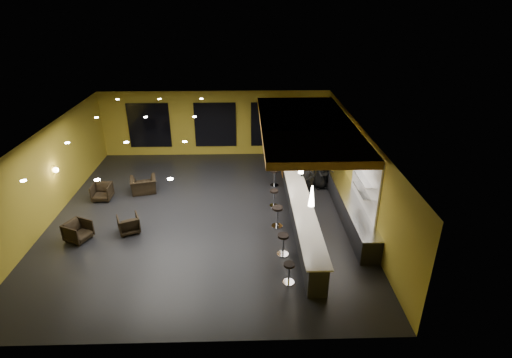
{
  "coord_description": "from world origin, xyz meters",
  "views": [
    {
      "loc": [
        1.59,
        -14.01,
        8.19
      ],
      "look_at": [
        2.0,
        0.5,
        1.3
      ],
      "focal_mm": 28.0,
      "sensor_mm": 36.0,
      "label": 1
    }
  ],
  "objects_px": {
    "armchair_d": "(144,185)",
    "prep_counter": "(350,209)",
    "staff_a": "(306,181)",
    "bar_stool_1": "(283,242)",
    "armchair_a": "(78,231)",
    "bar_stool_0": "(289,271)",
    "column": "(289,142)",
    "staff_b": "(325,173)",
    "armchair_b": "(129,224)",
    "armchair_c": "(102,192)",
    "staff_c": "(321,169)",
    "bar_stool_2": "(277,214)",
    "bar_stool_3": "(274,196)",
    "bar_counter": "(301,214)",
    "pendant_2": "(294,141)",
    "bar_stool_4": "(275,176)",
    "pendant_1": "(301,164)",
    "pendant_0": "(312,196)"
  },
  "relations": [
    {
      "from": "bar_stool_1",
      "to": "bar_stool_4",
      "type": "distance_m",
      "value": 5.32
    },
    {
      "from": "staff_b",
      "to": "armchair_b",
      "type": "distance_m",
      "value": 8.58
    },
    {
      "from": "prep_counter",
      "to": "bar_stool_2",
      "type": "xyz_separation_m",
      "value": [
        -2.89,
        -0.52,
        0.11
      ]
    },
    {
      "from": "bar_counter",
      "to": "prep_counter",
      "type": "relative_size",
      "value": 1.33
    },
    {
      "from": "column",
      "to": "armchair_a",
      "type": "bearing_deg",
      "value": -146.77
    },
    {
      "from": "staff_b",
      "to": "bar_stool_4",
      "type": "bearing_deg",
      "value": -173.01
    },
    {
      "from": "pendant_1",
      "to": "bar_stool_3",
      "type": "relative_size",
      "value": 0.95
    },
    {
      "from": "pendant_1",
      "to": "armchair_d",
      "type": "xyz_separation_m",
      "value": [
        -6.61,
        2.5,
        -2.0
      ]
    },
    {
      "from": "staff_b",
      "to": "bar_stool_0",
      "type": "xyz_separation_m",
      "value": [
        -2.26,
        -6.32,
        -0.34
      ]
    },
    {
      "from": "bar_stool_1",
      "to": "bar_stool_4",
      "type": "relative_size",
      "value": 1.01
    },
    {
      "from": "staff_c",
      "to": "armchair_d",
      "type": "height_order",
      "value": "staff_c"
    },
    {
      "from": "pendant_0",
      "to": "staff_c",
      "type": "xyz_separation_m",
      "value": [
        1.34,
        5.24,
        -1.44
      ]
    },
    {
      "from": "armchair_c",
      "to": "bar_stool_1",
      "type": "bearing_deg",
      "value": -29.27
    },
    {
      "from": "armchair_a",
      "to": "bar_stool_0",
      "type": "height_order",
      "value": "armchair_a"
    },
    {
      "from": "bar_counter",
      "to": "armchair_c",
      "type": "relative_size",
      "value": 10.08
    },
    {
      "from": "column",
      "to": "pendant_1",
      "type": "bearing_deg",
      "value": -90.0
    },
    {
      "from": "staff_c",
      "to": "bar_stool_4",
      "type": "height_order",
      "value": "staff_c"
    },
    {
      "from": "staff_b",
      "to": "bar_stool_2",
      "type": "relative_size",
      "value": 1.9
    },
    {
      "from": "prep_counter",
      "to": "bar_stool_2",
      "type": "distance_m",
      "value": 2.94
    },
    {
      "from": "column",
      "to": "armchair_c",
      "type": "relative_size",
      "value": 4.41
    },
    {
      "from": "armchair_d",
      "to": "bar_stool_1",
      "type": "bearing_deg",
      "value": 126.02
    },
    {
      "from": "prep_counter",
      "to": "bar_stool_3",
      "type": "distance_m",
      "value": 3.09
    },
    {
      "from": "prep_counter",
      "to": "bar_stool_3",
      "type": "relative_size",
      "value": 8.18
    },
    {
      "from": "pendant_2",
      "to": "staff_b",
      "type": "bearing_deg",
      "value": 2.17
    },
    {
      "from": "staff_a",
      "to": "bar_stool_1",
      "type": "distance_m",
      "value": 4.25
    },
    {
      "from": "prep_counter",
      "to": "armchair_d",
      "type": "distance_m",
      "value": 8.96
    },
    {
      "from": "staff_a",
      "to": "bar_stool_0",
      "type": "relative_size",
      "value": 2.4
    },
    {
      "from": "bar_stool_2",
      "to": "bar_stool_3",
      "type": "height_order",
      "value": "bar_stool_2"
    },
    {
      "from": "bar_stool_1",
      "to": "bar_stool_3",
      "type": "bearing_deg",
      "value": 91.13
    },
    {
      "from": "staff_b",
      "to": "bar_stool_4",
      "type": "relative_size",
      "value": 2.03
    },
    {
      "from": "pendant_2",
      "to": "bar_stool_4",
      "type": "bearing_deg",
      "value": 145.74
    },
    {
      "from": "pendant_1",
      "to": "bar_counter",
      "type": "bearing_deg",
      "value": -90.0
    },
    {
      "from": "armchair_a",
      "to": "armchair_b",
      "type": "height_order",
      "value": "armchair_a"
    },
    {
      "from": "armchair_c",
      "to": "bar_stool_1",
      "type": "height_order",
      "value": "bar_stool_1"
    },
    {
      "from": "column",
      "to": "staff_a",
      "type": "bearing_deg",
      "value": -78.16
    },
    {
      "from": "bar_counter",
      "to": "armchair_c",
      "type": "distance_m",
      "value": 8.57
    },
    {
      "from": "bar_counter",
      "to": "armchair_b",
      "type": "xyz_separation_m",
      "value": [
        -6.43,
        -0.24,
        -0.16
      ]
    },
    {
      "from": "staff_a",
      "to": "bar_stool_3",
      "type": "distance_m",
      "value": 1.58
    },
    {
      "from": "column",
      "to": "bar_stool_1",
      "type": "height_order",
      "value": "column"
    },
    {
      "from": "bar_counter",
      "to": "pendant_1",
      "type": "relative_size",
      "value": 11.43
    },
    {
      "from": "bar_stool_3",
      "to": "bar_stool_4",
      "type": "xyz_separation_m",
      "value": [
        0.15,
        1.92,
        0.03
      ]
    },
    {
      "from": "bar_counter",
      "to": "staff_b",
      "type": "xyz_separation_m",
      "value": [
        1.48,
        3.06,
        0.3
      ]
    },
    {
      "from": "bar_stool_2",
      "to": "bar_stool_4",
      "type": "distance_m",
      "value": 3.53
    },
    {
      "from": "column",
      "to": "armchair_a",
      "type": "distance_m",
      "value": 9.8
    },
    {
      "from": "staff_b",
      "to": "staff_c",
      "type": "height_order",
      "value": "staff_c"
    },
    {
      "from": "bar_stool_1",
      "to": "bar_stool_3",
      "type": "xyz_separation_m",
      "value": [
        -0.07,
        3.4,
        -0.04
      ]
    },
    {
      "from": "armchair_d",
      "to": "prep_counter",
      "type": "bearing_deg",
      "value": 149.6
    },
    {
      "from": "armchair_b",
      "to": "armchair_d",
      "type": "height_order",
      "value": "armchair_d"
    },
    {
      "from": "pendant_2",
      "to": "bar_stool_4",
      "type": "xyz_separation_m",
      "value": [
        -0.74,
        0.51,
        -1.85
      ]
    },
    {
      "from": "staff_b",
      "to": "armchair_c",
      "type": "bearing_deg",
      "value": -157.48
    }
  ]
}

